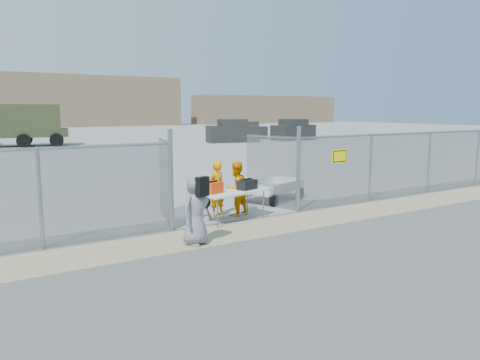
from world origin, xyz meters
TOP-DOWN VIEW (x-y plane):
  - ground at (0.00, 0.00)m, footprint 160.00×160.00m
  - tarmac_inside at (0.00, 42.00)m, footprint 160.00×80.00m
  - dirt_strip at (0.00, 1.00)m, footprint 44.00×1.60m
  - distant_hills at (5.00, 78.00)m, footprint 140.00×6.00m
  - chain_link_fence at (0.00, 2.00)m, footprint 40.00×0.20m
  - folding_table at (-0.18, 2.04)m, footprint 2.03×1.17m
  - orange_bag at (-0.78, 2.06)m, footprint 0.53×0.44m
  - black_duffel at (0.28, 2.08)m, footprint 0.61×0.46m
  - security_worker_left at (-0.31, 2.75)m, footprint 0.64×0.50m
  - security_worker_right at (0.20, 2.53)m, footprint 0.86×0.74m
  - visitor at (-2.05, 0.55)m, footprint 0.90×0.73m
  - utility_trailer at (2.33, 3.78)m, footprint 3.25×2.44m
  - military_truck at (-1.36, 33.11)m, footprint 7.49×3.92m
  - parked_vehicle_near at (15.76, 28.34)m, footprint 4.91×3.07m
  - parked_vehicle_mid at (19.69, 31.63)m, footprint 4.18×3.44m
  - parked_vehicle_far at (22.42, 27.75)m, footprint 4.72×2.69m

SIDE VIEW (x-z plane):
  - ground at x=0.00m, z-range 0.00..0.00m
  - tarmac_inside at x=0.00m, z-range 0.00..0.01m
  - dirt_strip at x=0.00m, z-range 0.00..0.01m
  - utility_trailer at x=2.33m, z-range 0.00..0.70m
  - folding_table at x=-0.18m, z-range 0.00..0.81m
  - security_worker_right at x=0.20m, z-range 0.00..1.53m
  - security_worker_left at x=-0.31m, z-range 0.00..1.56m
  - visitor at x=-2.05m, z-range 0.00..1.59m
  - parked_vehicle_mid at x=19.69m, z-range 0.00..1.73m
  - black_duffel at x=0.28m, z-range 0.81..1.07m
  - orange_bag at x=-0.78m, z-range 0.81..1.10m
  - parked_vehicle_far at x=22.42m, z-range 0.00..2.02m
  - parked_vehicle_near at x=15.76m, z-range 0.00..2.06m
  - chain_link_fence at x=0.00m, z-range 0.00..2.20m
  - military_truck at x=-1.36m, z-range 0.00..3.40m
  - distant_hills at x=5.00m, z-range 0.00..9.00m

